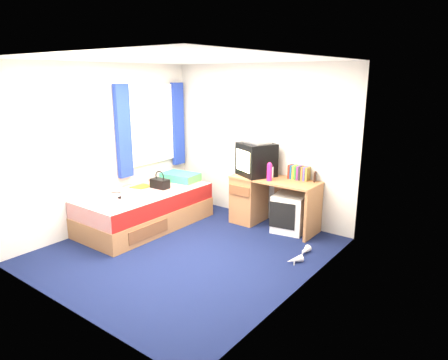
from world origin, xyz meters
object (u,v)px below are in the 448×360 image
Objects in this scene: desk at (259,198)px; picture_frame at (315,177)px; bed at (146,209)px; pillow at (180,177)px; crt_tv at (256,159)px; white_heels at (300,255)px; water_bottle at (118,190)px; pink_water_bottle at (269,173)px; aerosol_can at (272,172)px; handbag at (160,183)px; vcr at (257,141)px; storage_cube at (290,213)px; towel at (135,195)px; colour_swatch_fan at (113,204)px; remote_control at (123,197)px; magazine at (141,187)px.

desk is 0.92m from picture_frame.
desk reaches higher than bed.
desk is (1.31, 0.35, -0.20)m from pillow.
white_heels is (1.15, -0.75, -0.96)m from crt_tv.
water_bottle reaches higher than bed.
pink_water_bottle is 0.19m from aerosol_can.
pink_water_bottle is 1.43× the size of aerosol_can.
picture_frame reaches higher than handbag.
crt_tv is 2.71× the size of pink_water_bottle.
aerosol_can is at bearing 23.54° from vcr.
storage_cube is at bearing 126.62° from white_heels.
crt_tv is 2.10m from water_bottle.
pillow is 1.54× the size of vcr.
pillow reaches higher than towel.
vcr reaches higher than crt_tv.
white_heels is at bearing 13.89° from water_bottle.
crt_tv is at bearing -176.11° from aerosol_can.
colour_swatch_fan is at bearing -127.00° from aerosol_can.
pillow reaches higher than remote_control.
storage_cube is at bearing -1.46° from desk.
aerosol_can is 2.18m from remote_control.
vcr is 1.31× the size of towel.
desk is 4.47× the size of towel.
remote_control is at bearing -108.94° from vcr.
bed is at bearing -111.40° from crt_tv.
magazine is 0.51× the size of white_heels.
water_bottle is (-1.51, -1.41, -0.70)m from vcr.
pink_water_bottle is at bearing -163.48° from storage_cube.
desk is 2.38× the size of white_heels.
storage_cube is 2.01m from handbag.
aerosol_can reaches higher than storage_cube.
pillow is 1.06× the size of storage_cube.
aerosol_can is (-0.60, -0.18, 0.01)m from picture_frame.
pink_water_bottle reaches higher than bed.
aerosol_can is 0.30× the size of white_heels.
aerosol_can is 0.75× the size of colour_swatch_fan.
remote_control is (-1.86, -1.51, 0.27)m from storage_cube.
handbag is (-1.79, -0.85, 0.34)m from storage_cube.
aerosol_can reaches higher than magazine.
storage_cube is at bearing -5.36° from aerosol_can.
bed is 1.54× the size of desk.
aerosol_can is (1.49, 1.17, 0.56)m from bed.
pillow is at bearing -166.11° from aerosol_can.
pillow is 2.03× the size of handbag.
desk is 3.41× the size of vcr.
picture_frame is 0.65m from pink_water_bottle.
white_heels is (0.82, -0.60, -0.83)m from pink_water_bottle.
desk reaches higher than colour_swatch_fan.
pink_water_bottle reaches higher than handbag.
pink_water_bottle is at bearing 144.15° from white_heels.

